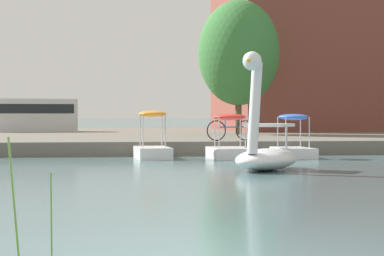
{
  "coord_description": "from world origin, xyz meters",
  "views": [
    {
      "loc": [
        -1.12,
        -6.78,
        1.37
      ],
      "look_at": [
        1.58,
        14.01,
        1.0
      ],
      "focal_mm": 67.76,
      "sensor_mm": 36.0,
      "label": 1
    }
  ],
  "objects_px": {
    "tree_sapling_by_fence": "(238,53)",
    "pedal_boat_red": "(230,146)",
    "pedal_boat_blue": "(293,144)",
    "bicycle_parked": "(231,130)",
    "swan_boat": "(265,150)",
    "pedal_boat_orange": "(153,146)",
    "parked_van": "(30,114)"
  },
  "relations": [
    {
      "from": "pedal_boat_orange",
      "to": "pedal_boat_blue",
      "type": "height_order",
      "value": "pedal_boat_orange"
    },
    {
      "from": "swan_boat",
      "to": "pedal_boat_orange",
      "type": "distance_m",
      "value": 5.79
    },
    {
      "from": "pedal_boat_blue",
      "to": "tree_sapling_by_fence",
      "type": "xyz_separation_m",
      "value": [
        0.26,
        10.52,
        3.83
      ]
    },
    {
      "from": "bicycle_parked",
      "to": "pedal_boat_blue",
      "type": "bearing_deg",
      "value": -54.86
    },
    {
      "from": "swan_boat",
      "to": "pedal_boat_blue",
      "type": "relative_size",
      "value": 1.55
    },
    {
      "from": "tree_sapling_by_fence",
      "to": "bicycle_parked",
      "type": "relative_size",
      "value": 3.51
    },
    {
      "from": "swan_boat",
      "to": "parked_van",
      "type": "bearing_deg",
      "value": 109.09
    },
    {
      "from": "bicycle_parked",
      "to": "parked_van",
      "type": "height_order",
      "value": "parked_van"
    },
    {
      "from": "tree_sapling_by_fence",
      "to": "pedal_boat_red",
      "type": "bearing_deg",
      "value": -102.5
    },
    {
      "from": "swan_boat",
      "to": "bicycle_parked",
      "type": "height_order",
      "value": "swan_boat"
    },
    {
      "from": "swan_boat",
      "to": "bicycle_parked",
      "type": "bearing_deg",
      "value": 86.21
    },
    {
      "from": "swan_boat",
      "to": "pedal_boat_blue",
      "type": "distance_m",
      "value": 5.47
    },
    {
      "from": "swan_boat",
      "to": "pedal_boat_blue",
      "type": "bearing_deg",
      "value": 67.4
    },
    {
      "from": "pedal_boat_red",
      "to": "tree_sapling_by_fence",
      "type": "bearing_deg",
      "value": 77.5
    },
    {
      "from": "pedal_boat_orange",
      "to": "pedal_boat_red",
      "type": "relative_size",
      "value": 1.01
    },
    {
      "from": "pedal_boat_red",
      "to": "pedal_boat_blue",
      "type": "bearing_deg",
      "value": -2.22
    },
    {
      "from": "pedal_boat_orange",
      "to": "parked_van",
      "type": "relative_size",
      "value": 0.4
    },
    {
      "from": "swan_boat",
      "to": "pedal_boat_blue",
      "type": "height_order",
      "value": "swan_boat"
    },
    {
      "from": "pedal_boat_orange",
      "to": "pedal_boat_blue",
      "type": "bearing_deg",
      "value": -2.67
    },
    {
      "from": "tree_sapling_by_fence",
      "to": "parked_van",
      "type": "height_order",
      "value": "tree_sapling_by_fence"
    },
    {
      "from": "tree_sapling_by_fence",
      "to": "bicycle_parked",
      "type": "height_order",
      "value": "tree_sapling_by_fence"
    },
    {
      "from": "bicycle_parked",
      "to": "pedal_boat_red",
      "type": "bearing_deg",
      "value": -101.19
    },
    {
      "from": "pedal_boat_red",
      "to": "pedal_boat_blue",
      "type": "relative_size",
      "value": 1.09
    },
    {
      "from": "pedal_boat_red",
      "to": "bicycle_parked",
      "type": "xyz_separation_m",
      "value": [
        0.44,
        2.22,
        0.46
      ]
    },
    {
      "from": "parked_van",
      "to": "pedal_boat_red",
      "type": "bearing_deg",
      "value": -65.72
    },
    {
      "from": "pedal_boat_blue",
      "to": "bicycle_parked",
      "type": "distance_m",
      "value": 2.83
    },
    {
      "from": "pedal_boat_blue",
      "to": "swan_boat",
      "type": "bearing_deg",
      "value": -112.6
    },
    {
      "from": "pedal_boat_orange",
      "to": "bicycle_parked",
      "type": "relative_size",
      "value": 1.15
    },
    {
      "from": "tree_sapling_by_fence",
      "to": "bicycle_parked",
      "type": "distance_m",
      "value": 9.11
    },
    {
      "from": "swan_boat",
      "to": "tree_sapling_by_fence",
      "type": "distance_m",
      "value": 16.19
    },
    {
      "from": "swan_boat",
      "to": "pedal_boat_orange",
      "type": "xyz_separation_m",
      "value": [
        -2.41,
        5.26,
        -0.11
      ]
    },
    {
      "from": "pedal_boat_orange",
      "to": "parked_van",
      "type": "xyz_separation_m",
      "value": [
        -5.37,
        17.22,
        1.03
      ]
    }
  ]
}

